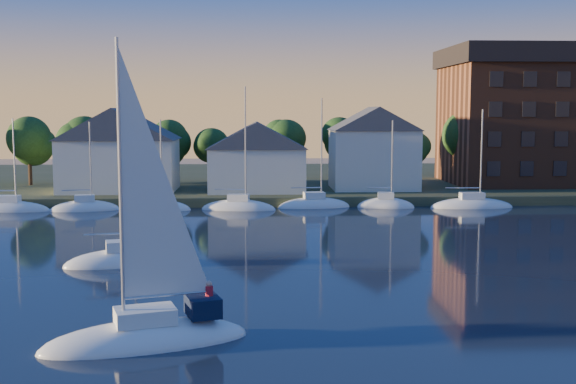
{
  "coord_description": "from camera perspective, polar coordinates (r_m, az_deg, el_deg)",
  "views": [
    {
      "loc": [
        -6.19,
        -26.85,
        10.34
      ],
      "look_at": [
        -3.96,
        22.0,
        4.81
      ],
      "focal_mm": 45.0,
      "sensor_mm": 36.0,
      "label": 1
    }
  ],
  "objects": [
    {
      "name": "moored_fleet",
      "position": [
        76.76,
        -6.93,
        -1.26
      ],
      "size": [
        63.5,
        2.4,
        12.05
      ],
      "color": "white",
      "rests_on": "ground"
    },
    {
      "name": "ground",
      "position": [
        29.43,
        10.0,
        -14.22
      ],
      "size": [
        260.0,
        260.0,
        0.0
      ],
      "primitive_type": "plane",
      "color": "black",
      "rests_on": "ground"
    },
    {
      "name": "hero_sailboat",
      "position": [
        33.25,
        -10.94,
        -10.7
      ],
      "size": [
        9.82,
        5.67,
        14.51
      ],
      "rotation": [
        0.0,
        0.0,
        3.45
      ],
      "color": "white",
      "rests_on": "ground"
    },
    {
      "name": "clubhouse_west",
      "position": [
        86.42,
        -13.18,
        3.36
      ],
      "size": [
        13.65,
        9.45,
        9.64
      ],
      "color": "silver",
      "rests_on": "shoreline_land"
    },
    {
      "name": "wooden_dock",
      "position": [
        79.77,
        1.86,
        -1.0
      ],
      "size": [
        120.0,
        3.0,
        1.0
      ],
      "primitive_type": "cube",
      "color": "brown",
      "rests_on": "ground"
    },
    {
      "name": "clubhouse_centre",
      "position": [
        84.01,
        -2.49,
        2.89
      ],
      "size": [
        11.55,
        8.4,
        8.08
      ],
      "color": "silver",
      "rests_on": "shoreline_land"
    },
    {
      "name": "clubhouse_east",
      "position": [
        87.12,
        6.77,
        3.55
      ],
      "size": [
        10.5,
        8.4,
        9.8
      ],
      "color": "silver",
      "rests_on": "shoreline_land"
    },
    {
      "name": "condo_block",
      "position": [
        100.21,
        21.14,
        5.71
      ],
      "size": [
        31.0,
        17.0,
        17.4
      ],
      "color": "brown",
      "rests_on": "shoreline_land"
    },
    {
      "name": "tree_line",
      "position": [
        90.28,
        2.6,
        4.44
      ],
      "size": [
        93.4,
        5.4,
        8.9
      ],
      "color": "#3B281A",
      "rests_on": "shoreline_land"
    },
    {
      "name": "shoreline_land",
      "position": [
        102.56,
        0.86,
        0.66
      ],
      "size": [
        160.0,
        50.0,
        2.0
      ],
      "primitive_type": "cube",
      "color": "#363F24",
      "rests_on": "ground"
    },
    {
      "name": "drifting_sailboat_left",
      "position": [
        50.06,
        -12.88,
        -5.53
      ],
      "size": [
        8.27,
        4.35,
        12.18
      ],
      "rotation": [
        0.0,
        0.0,
        0.23
      ],
      "color": "white",
      "rests_on": "ground"
    }
  ]
}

